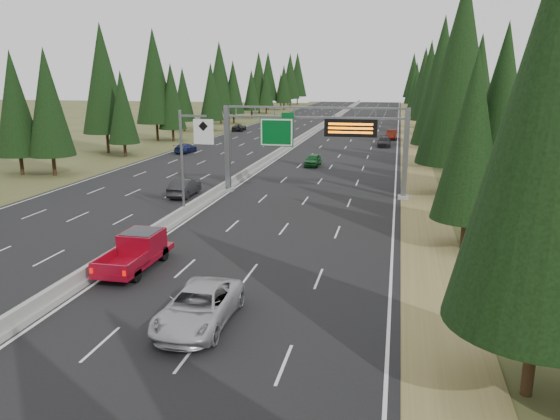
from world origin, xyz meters
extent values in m
cube|color=black|center=(0.00, 80.00, 0.04)|extent=(32.00, 260.00, 0.08)
cube|color=olive|center=(17.80, 80.00, 0.03)|extent=(3.60, 260.00, 0.06)
cube|color=#3F4821|center=(-17.80, 80.00, 0.03)|extent=(3.60, 260.00, 0.06)
cube|color=gray|center=(0.00, 80.00, 0.23)|extent=(0.70, 260.00, 0.30)
cube|color=gray|center=(0.00, 80.00, 0.63)|extent=(0.30, 260.00, 0.60)
cube|color=slate|center=(0.35, 35.00, 3.98)|extent=(0.45, 0.45, 7.80)
cube|color=gray|center=(0.35, 35.00, 0.23)|extent=(0.90, 0.90, 0.30)
cube|color=slate|center=(16.20, 35.00, 3.98)|extent=(0.45, 0.45, 7.80)
cube|color=gray|center=(16.20, 35.00, 0.23)|extent=(0.90, 0.90, 0.30)
cube|color=slate|center=(8.28, 35.00, 7.80)|extent=(15.85, 0.35, 0.16)
cube|color=slate|center=(8.28, 35.00, 6.96)|extent=(15.85, 0.35, 0.16)
cube|color=#054C19|center=(5.00, 34.75, 5.63)|extent=(3.00, 0.10, 2.50)
cube|color=silver|center=(5.00, 34.69, 5.63)|extent=(2.85, 0.02, 2.35)
cube|color=#054C19|center=(6.00, 34.75, 7.13)|extent=(1.10, 0.10, 0.45)
cube|color=black|center=(11.50, 34.70, 6.13)|extent=(4.50, 0.40, 1.50)
cube|color=orange|center=(11.50, 34.48, 6.48)|extent=(3.80, 0.02, 0.18)
cube|color=orange|center=(11.50, 34.48, 6.13)|extent=(3.80, 0.02, 0.18)
cube|color=orange|center=(11.50, 34.48, 5.78)|extent=(3.80, 0.02, 0.18)
cylinder|color=slate|center=(0.00, 25.00, 4.08)|extent=(0.20, 0.20, 8.00)
cube|color=gray|center=(0.00, 25.00, 0.18)|extent=(0.50, 0.50, 0.20)
cube|color=slate|center=(1.00, 25.00, 7.68)|extent=(2.00, 0.15, 0.15)
cube|color=silver|center=(1.80, 24.88, 6.58)|extent=(1.50, 0.06, 1.80)
cylinder|color=black|center=(20.17, 5.43, 1.33)|extent=(0.40, 0.40, 2.66)
cylinder|color=black|center=(19.80, 21.75, 0.97)|extent=(0.40, 0.40, 1.94)
cone|color=black|center=(19.80, 21.75, 7.02)|extent=(4.36, 4.36, 10.16)
cylinder|color=black|center=(24.54, 22.40, 1.38)|extent=(0.40, 0.40, 2.76)
cylinder|color=black|center=(20.39, 37.26, 1.50)|extent=(0.40, 0.40, 3.01)
cone|color=black|center=(20.39, 37.26, 10.89)|extent=(6.76, 6.76, 15.78)
cylinder|color=black|center=(24.37, 39.70, 1.21)|extent=(0.40, 0.40, 2.43)
cone|color=black|center=(24.37, 39.70, 8.79)|extent=(5.46, 5.46, 12.74)
cylinder|color=black|center=(20.00, 53.21, 1.36)|extent=(0.40, 0.40, 2.73)
cone|color=black|center=(20.00, 53.21, 9.89)|extent=(6.14, 6.14, 14.32)
cylinder|color=black|center=(24.20, 54.41, 1.21)|extent=(0.40, 0.40, 2.43)
cone|color=black|center=(24.20, 54.41, 8.79)|extent=(5.46, 5.46, 12.73)
cylinder|color=black|center=(20.51, 69.99, 1.01)|extent=(0.40, 0.40, 2.01)
cone|color=black|center=(20.51, 69.99, 7.29)|extent=(4.53, 4.53, 10.56)
cylinder|color=black|center=(24.31, 72.89, 1.39)|extent=(0.40, 0.40, 2.78)
cone|color=black|center=(24.31, 72.89, 10.08)|extent=(6.26, 6.26, 14.60)
cylinder|color=black|center=(20.51, 89.88, 1.32)|extent=(0.40, 0.40, 2.64)
cone|color=black|center=(20.51, 89.88, 9.58)|extent=(5.95, 5.95, 13.87)
cylinder|color=black|center=(23.30, 88.86, 1.34)|extent=(0.40, 0.40, 2.68)
cone|color=black|center=(23.30, 88.86, 9.73)|extent=(6.04, 6.04, 14.09)
cylinder|color=black|center=(20.05, 103.39, 1.10)|extent=(0.40, 0.40, 2.19)
cone|color=black|center=(20.05, 103.39, 7.94)|extent=(4.93, 4.93, 11.50)
cylinder|color=black|center=(24.67, 106.09, 1.07)|extent=(0.40, 0.40, 2.14)
cone|color=black|center=(24.67, 106.09, 7.77)|extent=(4.82, 4.82, 11.25)
cylinder|color=black|center=(20.87, 121.16, 1.34)|extent=(0.40, 0.40, 2.69)
cone|color=black|center=(20.87, 121.16, 9.74)|extent=(6.05, 6.05, 14.11)
cylinder|color=black|center=(23.26, 122.50, 1.33)|extent=(0.40, 0.40, 2.66)
cone|color=black|center=(23.26, 122.50, 9.65)|extent=(5.99, 5.99, 13.98)
cylinder|color=black|center=(19.53, 138.54, 0.92)|extent=(0.40, 0.40, 1.83)
cone|color=black|center=(19.53, 138.54, 6.63)|extent=(4.12, 4.12, 9.61)
cylinder|color=black|center=(24.35, 137.28, 1.26)|extent=(0.40, 0.40, 2.52)
cone|color=black|center=(24.35, 137.28, 9.14)|extent=(5.67, 5.67, 13.23)
cylinder|color=black|center=(19.26, 155.52, 1.15)|extent=(0.40, 0.40, 2.29)
cone|color=black|center=(19.26, 155.52, 8.30)|extent=(5.15, 5.15, 12.03)
cylinder|color=black|center=(23.02, 156.35, 1.19)|extent=(0.40, 0.40, 2.37)
cone|color=black|center=(23.02, 156.35, 8.61)|extent=(5.34, 5.34, 12.47)
cylinder|color=black|center=(20.37, 170.26, 1.17)|extent=(0.40, 0.40, 2.33)
cone|color=black|center=(20.37, 170.26, 8.45)|extent=(5.25, 5.25, 12.24)
cylinder|color=black|center=(24.81, 172.52, 1.32)|extent=(0.40, 0.40, 2.63)
cone|color=black|center=(24.81, 172.52, 9.55)|extent=(5.93, 5.93, 13.83)
cylinder|color=black|center=(19.72, 188.94, 1.45)|extent=(0.40, 0.40, 2.89)
cone|color=black|center=(19.72, 188.94, 10.48)|extent=(6.51, 6.51, 15.18)
cylinder|color=black|center=(23.24, 189.17, 1.48)|extent=(0.40, 0.40, 2.95)
cone|color=black|center=(23.24, 189.17, 10.70)|extent=(6.64, 6.64, 15.50)
cylinder|color=black|center=(-20.50, 39.15, 1.07)|extent=(0.40, 0.40, 2.14)
cone|color=black|center=(-20.50, 39.15, 7.77)|extent=(4.83, 4.83, 11.26)
cylinder|color=black|center=(-24.18, 38.77, 1.05)|extent=(0.40, 0.40, 2.10)
cone|color=black|center=(-24.18, 38.77, 7.63)|extent=(4.73, 4.73, 11.05)
cylinder|color=black|center=(-19.69, 53.46, 0.90)|extent=(0.40, 0.40, 1.79)
cone|color=black|center=(-19.69, 53.46, 6.50)|extent=(4.03, 4.03, 9.41)
cylinder|color=black|center=(-23.77, 56.39, 1.39)|extent=(0.40, 0.40, 2.78)
cone|color=black|center=(-23.77, 56.39, 10.09)|extent=(6.27, 6.27, 14.62)
cylinder|color=black|center=(-20.46, 71.38, 1.00)|extent=(0.40, 0.40, 1.99)
cone|color=black|center=(-20.46, 71.38, 7.23)|extent=(4.49, 4.49, 10.47)
cylinder|color=black|center=(-23.32, 71.57, 1.43)|extent=(0.40, 0.40, 2.86)
cone|color=black|center=(-23.32, 71.57, 10.35)|extent=(6.43, 6.43, 15.00)
cylinder|color=black|center=(-19.72, 88.61, 1.03)|extent=(0.40, 0.40, 2.06)
cone|color=black|center=(-19.72, 88.61, 7.45)|extent=(4.62, 4.62, 10.79)
cylinder|color=black|center=(-24.83, 87.11, 0.96)|extent=(0.40, 0.40, 1.91)
cone|color=black|center=(-24.83, 87.11, 6.94)|extent=(4.31, 4.31, 10.05)
cylinder|color=black|center=(-20.47, 105.52, 1.10)|extent=(0.40, 0.40, 2.19)
cone|color=black|center=(-20.47, 105.52, 7.95)|extent=(4.94, 4.94, 11.52)
cylinder|color=black|center=(-23.16, 104.44, 1.41)|extent=(0.40, 0.40, 2.83)
cone|color=black|center=(-23.16, 104.44, 10.26)|extent=(6.37, 6.37, 14.86)
cylinder|color=black|center=(-20.72, 121.89, 0.95)|extent=(0.40, 0.40, 1.91)
cone|color=black|center=(-20.72, 121.89, 6.91)|extent=(4.29, 4.29, 10.00)
cylinder|color=black|center=(-24.89, 119.82, 0.99)|extent=(0.40, 0.40, 1.99)
cone|color=black|center=(-24.89, 119.82, 7.21)|extent=(4.47, 4.47, 10.44)
cylinder|color=black|center=(-20.85, 137.95, 0.95)|extent=(0.40, 0.40, 1.91)
cone|color=black|center=(-20.85, 137.95, 6.91)|extent=(4.29, 4.29, 10.00)
cylinder|color=black|center=(-23.48, 140.24, 1.36)|extent=(0.40, 0.40, 2.71)
cone|color=black|center=(-23.48, 140.24, 9.83)|extent=(6.10, 6.10, 14.24)
cylinder|color=black|center=(-19.31, 154.83, 1.08)|extent=(0.40, 0.40, 2.16)
cone|color=black|center=(-19.31, 154.83, 7.84)|extent=(4.87, 4.87, 11.36)
cylinder|color=black|center=(-24.57, 156.16, 1.40)|extent=(0.40, 0.40, 2.80)
cone|color=black|center=(-24.57, 156.16, 10.14)|extent=(6.29, 6.29, 14.69)
cylinder|color=black|center=(-20.47, 170.67, 1.40)|extent=(0.40, 0.40, 2.81)
cone|color=black|center=(-20.47, 170.67, 10.17)|extent=(6.31, 6.31, 14.73)
cylinder|color=black|center=(-23.98, 172.18, 0.88)|extent=(0.40, 0.40, 1.76)
cone|color=black|center=(-23.98, 172.18, 6.39)|extent=(3.97, 3.97, 9.25)
cylinder|color=black|center=(-20.88, 186.39, 1.47)|extent=(0.40, 0.40, 2.95)
cone|color=black|center=(-20.88, 186.39, 10.69)|extent=(6.64, 6.64, 15.49)
cylinder|color=black|center=(-24.52, 186.77, 0.97)|extent=(0.40, 0.40, 1.94)
cone|color=black|center=(-24.52, 186.77, 7.01)|extent=(4.35, 4.35, 10.16)
imported|color=#B1B1B6|center=(7.50, 8.00, 0.90)|extent=(2.74, 5.88, 1.63)
cylinder|color=black|center=(0.74, 11.99, 0.50)|extent=(0.32, 0.85, 0.85)
cylinder|color=black|center=(2.53, 11.99, 0.50)|extent=(0.32, 0.85, 0.85)
cylinder|color=black|center=(0.74, 15.48, 0.50)|extent=(0.32, 0.85, 0.85)
cylinder|color=black|center=(2.53, 15.48, 0.50)|extent=(0.32, 0.85, 0.85)
cube|color=maroon|center=(1.63, 13.79, 0.66)|extent=(2.11, 5.92, 0.32)
cube|color=maroon|center=(1.63, 14.74, 1.40)|extent=(2.01, 2.33, 1.16)
cube|color=black|center=(1.63, 14.74, 1.72)|extent=(1.80, 2.01, 0.58)
cube|color=maroon|center=(0.63, 12.20, 1.03)|extent=(0.11, 2.54, 0.63)
cube|color=maroon|center=(2.64, 12.20, 1.03)|extent=(0.11, 2.54, 0.63)
cube|color=maroon|center=(1.63, 10.93, 1.03)|extent=(2.11, 0.11, 0.63)
imported|color=#155E23|center=(5.82, 50.88, 0.77)|extent=(1.79, 4.10, 1.37)
imported|color=#53150B|center=(14.50, 80.86, 0.85)|extent=(1.94, 4.80, 1.55)
imported|color=black|center=(13.54, 71.07, 0.78)|extent=(1.97, 4.82, 1.40)
imported|color=#B9B9B9|center=(3.15, 108.65, 0.72)|extent=(2.38, 4.74, 1.29)
imported|color=black|center=(3.61, 111.09, 0.89)|extent=(2.18, 4.88, 1.63)
imported|color=black|center=(-2.79, 32.08, 0.85)|extent=(1.76, 4.70, 1.53)
imported|color=#161F4E|center=(-13.14, 58.30, 0.73)|extent=(2.09, 4.56, 1.29)
imported|color=silver|center=(-3.42, 77.03, 0.83)|extent=(2.03, 4.50, 1.50)
imported|color=#232325|center=(-14.50, 89.25, 0.73)|extent=(2.57, 4.85, 1.30)
camera|label=1|loc=(15.46, -12.43, 10.55)|focal=35.00mm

